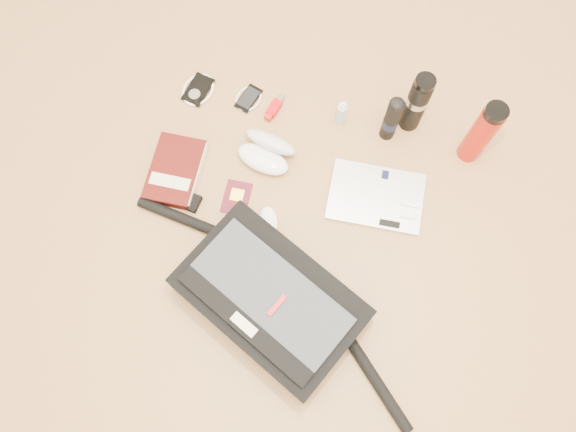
% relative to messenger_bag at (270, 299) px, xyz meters
% --- Properties ---
extents(ground, '(4.00, 4.00, 0.00)m').
position_rel_messenger_bag_xyz_m(ground, '(0.01, 0.21, -0.06)').
color(ground, '#A57544').
rests_on(ground, ground).
extents(messenger_bag, '(0.94, 0.50, 0.14)m').
position_rel_messenger_bag_xyz_m(messenger_bag, '(0.00, 0.00, 0.00)').
color(messenger_bag, black).
rests_on(messenger_bag, ground).
extents(laptop, '(0.30, 0.22, 0.03)m').
position_rel_messenger_bag_xyz_m(laptop, '(0.21, 0.40, -0.05)').
color(laptop, silver).
rests_on(laptop, ground).
extents(book, '(0.16, 0.24, 0.04)m').
position_rel_messenger_bag_xyz_m(book, '(-0.40, 0.30, -0.04)').
color(book, '#420B08').
rests_on(book, ground).
extents(passport, '(0.09, 0.12, 0.01)m').
position_rel_messenger_bag_xyz_m(passport, '(-0.20, 0.28, -0.06)').
color(passport, '#4E101A').
rests_on(passport, ground).
extents(mouse, '(0.09, 0.11, 0.03)m').
position_rel_messenger_bag_xyz_m(mouse, '(-0.08, 0.23, -0.05)').
color(mouse, white).
rests_on(mouse, ground).
extents(sunglasses_case, '(0.19, 0.17, 0.10)m').
position_rel_messenger_bag_xyz_m(sunglasses_case, '(-0.15, 0.44, -0.03)').
color(sunglasses_case, white).
rests_on(sunglasses_case, ground).
extents(ipod, '(0.11, 0.12, 0.01)m').
position_rel_messenger_bag_xyz_m(ipod, '(-0.44, 0.60, -0.06)').
color(ipod, black).
rests_on(ipod, ground).
extents(phone, '(0.10, 0.11, 0.01)m').
position_rel_messenger_bag_xyz_m(phone, '(-0.27, 0.62, -0.06)').
color(phone, black).
rests_on(phone, ground).
extents(inhaler, '(0.04, 0.10, 0.03)m').
position_rel_messenger_bag_xyz_m(inhaler, '(-0.17, 0.61, -0.05)').
color(inhaler, red).
rests_on(inhaler, ground).
extents(spray_bottle, '(0.03, 0.03, 0.11)m').
position_rel_messenger_bag_xyz_m(spray_bottle, '(0.04, 0.63, -0.01)').
color(spray_bottle, '#A1C4D8').
rests_on(spray_bottle, ground).
extents(aerosol_can, '(0.05, 0.05, 0.20)m').
position_rel_messenger_bag_xyz_m(aerosol_can, '(0.19, 0.63, 0.04)').
color(aerosol_can, black).
rests_on(aerosol_can, ground).
extents(thermos_black, '(0.08, 0.08, 0.25)m').
position_rel_messenger_bag_xyz_m(thermos_black, '(0.25, 0.69, 0.06)').
color(thermos_black, black).
rests_on(thermos_black, ground).
extents(thermos_red, '(0.07, 0.07, 0.27)m').
position_rel_messenger_bag_xyz_m(thermos_red, '(0.46, 0.64, 0.07)').
color(thermos_red, '#AA150C').
rests_on(thermos_red, ground).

